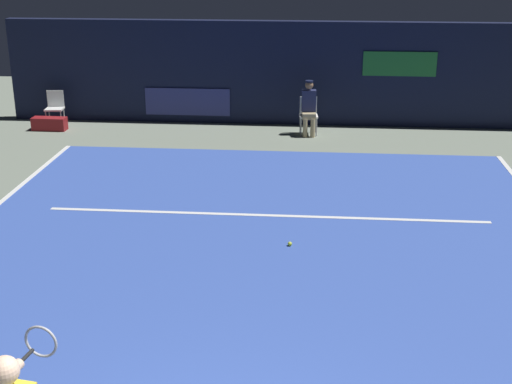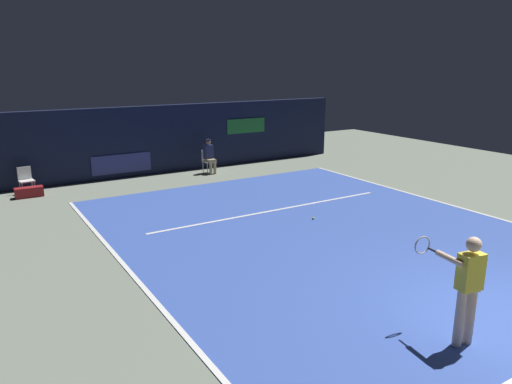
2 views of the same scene
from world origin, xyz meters
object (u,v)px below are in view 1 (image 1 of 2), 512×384
Objects in this scene: courtside_chair_near at (55,106)px; tennis_ball at (290,244)px; line_judge_on_chair at (309,107)px; equipment_bag at (49,124)px.

tennis_ball is (6.27, -7.08, -0.46)m from courtside_chair_near.
line_judge_on_chair is 6.74m from tennis_ball.
tennis_ball is 0.08× the size of equipment_bag.
line_judge_on_chair is at bearing 1.99° from equipment_bag.
equipment_bag is (-6.45, -0.11, -0.53)m from line_judge_on_chair.
equipment_bag is at bearing -90.06° from courtside_chair_near.
tennis_ball is at bearing -45.46° from equipment_bag.
line_judge_on_chair reaches higher than tennis_ball.
courtside_chair_near is 9.47m from tennis_ball.
courtside_chair_near is 0.59m from equipment_bag.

